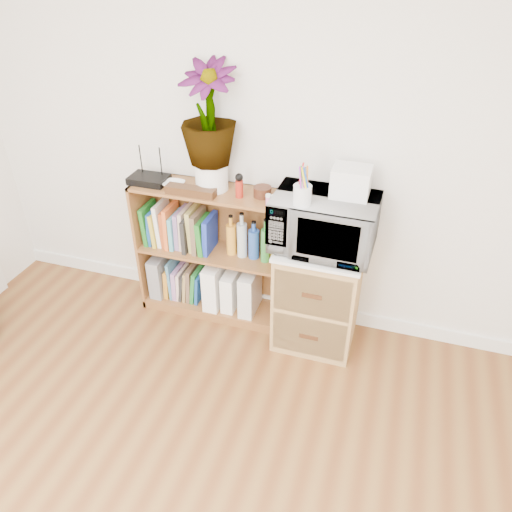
% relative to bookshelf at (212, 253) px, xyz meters
% --- Properties ---
extents(skirting_board, '(4.00, 0.02, 0.10)m').
position_rel_bookshelf_xyz_m(skirting_board, '(0.35, 0.14, -0.42)').
color(skirting_board, white).
rests_on(skirting_board, ground).
extents(bookshelf, '(1.00, 0.30, 0.95)m').
position_rel_bookshelf_xyz_m(bookshelf, '(0.00, 0.00, 0.00)').
color(bookshelf, brown).
rests_on(bookshelf, ground).
extents(wicker_unit, '(0.50, 0.45, 0.70)m').
position_rel_bookshelf_xyz_m(wicker_unit, '(0.75, -0.08, -0.12)').
color(wicker_unit, '#9E7542').
rests_on(wicker_unit, ground).
extents(microwave, '(0.60, 0.42, 0.33)m').
position_rel_bookshelf_xyz_m(microwave, '(0.75, -0.08, 0.41)').
color(microwave, silver).
rests_on(microwave, wicker_unit).
extents(pen_cup, '(0.10, 0.10, 0.11)m').
position_rel_bookshelf_xyz_m(pen_cup, '(0.64, -0.20, 0.63)').
color(pen_cup, silver).
rests_on(pen_cup, microwave).
extents(small_appliance, '(0.21, 0.18, 0.17)m').
position_rel_bookshelf_xyz_m(small_appliance, '(0.87, -0.02, 0.66)').
color(small_appliance, white).
rests_on(small_appliance, microwave).
extents(router, '(0.24, 0.16, 0.04)m').
position_rel_bookshelf_xyz_m(router, '(-0.40, -0.02, 0.50)').
color(router, black).
rests_on(router, bookshelf).
extents(white_bowl, '(0.13, 0.13, 0.03)m').
position_rel_bookshelf_xyz_m(white_bowl, '(-0.22, -0.03, 0.49)').
color(white_bowl, white).
rests_on(white_bowl, bookshelf).
extents(plant_pot, '(0.20, 0.20, 0.17)m').
position_rel_bookshelf_xyz_m(plant_pot, '(0.02, 0.02, 0.56)').
color(plant_pot, white).
rests_on(plant_pot, bookshelf).
extents(potted_plant, '(0.33, 0.33, 0.60)m').
position_rel_bookshelf_xyz_m(potted_plant, '(0.02, 0.02, 0.95)').
color(potted_plant, '#317A35').
rests_on(potted_plant, plant_pot).
extents(trinket_box, '(0.31, 0.08, 0.05)m').
position_rel_bookshelf_xyz_m(trinket_box, '(-0.07, -0.10, 0.50)').
color(trinket_box, '#38200F').
rests_on(trinket_box, bookshelf).
extents(kokeshi_doll, '(0.05, 0.05, 0.11)m').
position_rel_bookshelf_xyz_m(kokeshi_doll, '(0.22, -0.04, 0.53)').
color(kokeshi_doll, maroon).
rests_on(kokeshi_doll, bookshelf).
extents(wooden_bowl, '(0.11, 0.11, 0.06)m').
position_rel_bookshelf_xyz_m(wooden_bowl, '(0.35, 0.01, 0.51)').
color(wooden_bowl, '#33180D').
rests_on(wooden_bowl, bookshelf).
extents(paint_jars, '(0.10, 0.04, 0.05)m').
position_rel_bookshelf_xyz_m(paint_jars, '(0.45, -0.09, 0.50)').
color(paint_jars, pink).
rests_on(paint_jars, bookshelf).
extents(file_box, '(0.09, 0.24, 0.30)m').
position_rel_bookshelf_xyz_m(file_box, '(-0.41, 0.00, -0.25)').
color(file_box, gray).
rests_on(file_box, bookshelf).
extents(magazine_holder_left, '(0.10, 0.26, 0.33)m').
position_rel_bookshelf_xyz_m(magazine_holder_left, '(0.02, -0.01, -0.24)').
color(magazine_holder_left, white).
rests_on(magazine_holder_left, bookshelf).
extents(magazine_holder_mid, '(0.09, 0.22, 0.28)m').
position_rel_bookshelf_xyz_m(magazine_holder_mid, '(0.14, -0.01, -0.27)').
color(magazine_holder_mid, white).
rests_on(magazine_holder_mid, bookshelf).
extents(magazine_holder_right, '(0.10, 0.25, 0.31)m').
position_rel_bookshelf_xyz_m(magazine_holder_right, '(0.27, -0.01, -0.25)').
color(magazine_holder_right, silver).
rests_on(magazine_holder_right, bookshelf).
extents(cookbooks, '(0.48, 0.20, 0.30)m').
position_rel_bookshelf_xyz_m(cookbooks, '(-0.22, 0.00, 0.16)').
color(cookbooks, '#1C6A1F').
rests_on(cookbooks, bookshelf).
extents(liquor_bottles, '(0.45, 0.07, 0.32)m').
position_rel_bookshelf_xyz_m(liquor_bottles, '(0.33, 0.00, 0.17)').
color(liquor_bottles, orange).
rests_on(liquor_bottles, bookshelf).
extents(lower_books, '(0.28, 0.19, 0.30)m').
position_rel_bookshelf_xyz_m(lower_books, '(-0.22, -0.00, -0.28)').
color(lower_books, '#C58022').
rests_on(lower_books, bookshelf).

